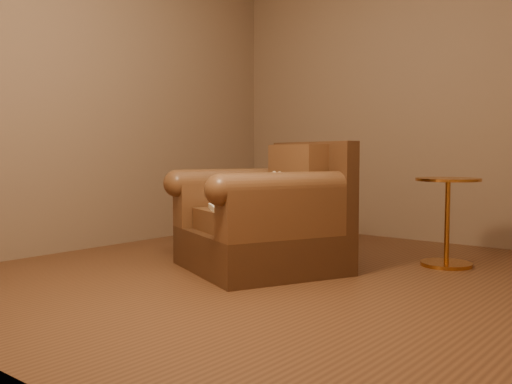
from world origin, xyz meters
The scene contains 6 objects.
floor centered at (0.00, 0.00, 0.00)m, with size 4.00×4.00×0.00m, color brown.
room centered at (0.00, 0.00, 1.71)m, with size 4.02×4.02×2.71m.
armchair centered at (-0.32, 0.09, 0.34)m, with size 1.28×1.25×0.89m.
teddy_bear centered at (-0.32, 0.18, 0.52)m, with size 0.19×0.22×0.26m.
guidebook centered at (-0.41, -0.17, 0.44)m, with size 0.50×0.48×0.04m.
side_table centered at (0.62, 0.98, 0.34)m, with size 0.45×0.45×0.63m.
Camera 1 is at (2.12, -3.00, 0.81)m, focal length 40.00 mm.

